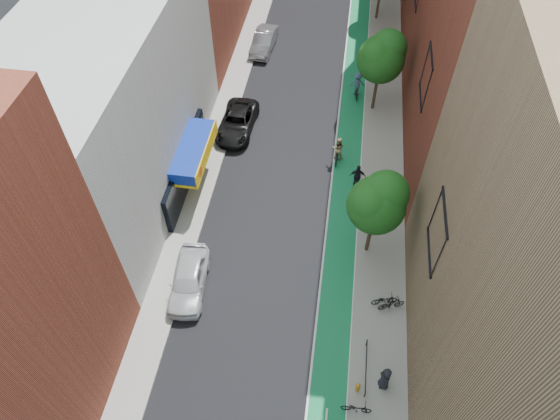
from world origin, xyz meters
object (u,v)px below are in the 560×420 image
at_px(cyclist_lane_near, 338,152).
at_px(cyclist_lane_far, 357,86).
at_px(cyclist_lane_mid, 357,181).
at_px(parked_car_silver, 264,41).
at_px(pedestrian, 385,378).
at_px(parked_car_white, 189,279).
at_px(parked_car_black, 237,122).
at_px(fire_hydrant, 358,387).

height_order(cyclist_lane_near, cyclist_lane_far, cyclist_lane_far).
bearing_deg(cyclist_lane_near, cyclist_lane_mid, 124.27).
xyz_separation_m(parked_car_silver, pedestrian, (11.13, -29.71, 0.21)).
relative_size(parked_car_white, cyclist_lane_far, 2.18).
distance_m(parked_car_white, parked_car_silver, 25.40).
relative_size(parked_car_black, parked_car_silver, 1.11).
bearing_deg(parked_car_white, parked_car_silver, 84.29).
height_order(parked_car_white, cyclist_lane_far, cyclist_lane_far).
bearing_deg(fire_hydrant, cyclist_lane_far, 92.85).
xyz_separation_m(parked_car_white, cyclist_lane_far, (8.82, 19.60, 0.22)).
height_order(parked_car_black, fire_hydrant, parked_car_black).
bearing_deg(cyclist_lane_near, fire_hydrant, 101.91).
distance_m(parked_car_black, cyclist_lane_near, 8.15).
bearing_deg(cyclist_lane_far, parked_car_black, 24.19).
height_order(parked_car_white, parked_car_black, parked_car_white).
distance_m(parked_car_silver, cyclist_lane_mid, 18.57).
relative_size(parked_car_black, cyclist_lane_mid, 2.46).
relative_size(parked_car_white, cyclist_lane_mid, 2.20).
bearing_deg(parked_car_silver, cyclist_lane_mid, -56.42).
xyz_separation_m(parked_car_white, fire_hydrant, (10.03, -4.77, -0.31)).
bearing_deg(pedestrian, parked_car_black, -159.00).
height_order(cyclist_lane_near, pedestrian, cyclist_lane_near).
xyz_separation_m(parked_car_black, fire_hydrant, (10.03, -18.91, -0.24)).
xyz_separation_m(cyclist_lane_near, pedestrian, (3.52, -16.12, 0.08)).
height_order(parked_car_white, cyclist_lane_mid, cyclist_lane_mid).
height_order(parked_car_black, parked_car_silver, parked_car_silver).
relative_size(parked_car_black, pedestrian, 3.13).
bearing_deg(cyclist_lane_mid, cyclist_lane_far, -87.17).
bearing_deg(cyclist_lane_mid, parked_car_black, -27.79).
bearing_deg(cyclist_lane_far, parked_car_white, 58.20).
bearing_deg(cyclist_lane_far, parked_car_silver, -41.48).
distance_m(parked_car_black, fire_hydrant, 21.41).
bearing_deg(cyclist_lane_near, pedestrian, 106.57).
bearing_deg(fire_hydrant, parked_car_white, 154.56).
bearing_deg(cyclist_lane_far, cyclist_lane_near, 74.99).
distance_m(parked_car_black, parked_car_silver, 11.25).
bearing_deg(fire_hydrant, cyclist_lane_near, 97.66).
bearing_deg(parked_car_black, pedestrian, -56.07).
bearing_deg(parked_car_black, cyclist_lane_mid, -25.54).
height_order(parked_car_silver, pedestrian, pedestrian).
bearing_deg(pedestrian, cyclist_lane_near, -178.19).
relative_size(parked_car_silver, cyclist_lane_near, 2.27).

